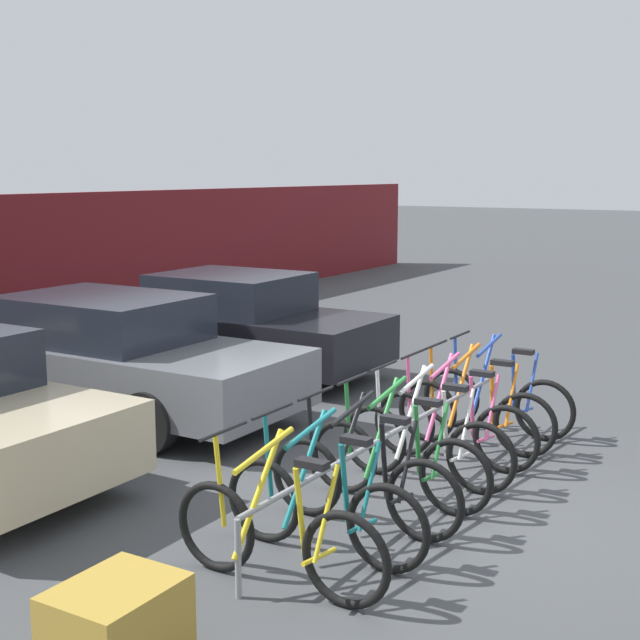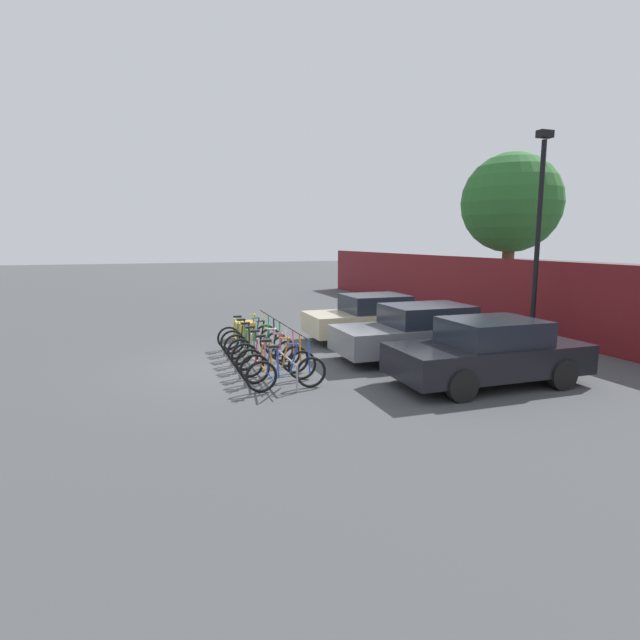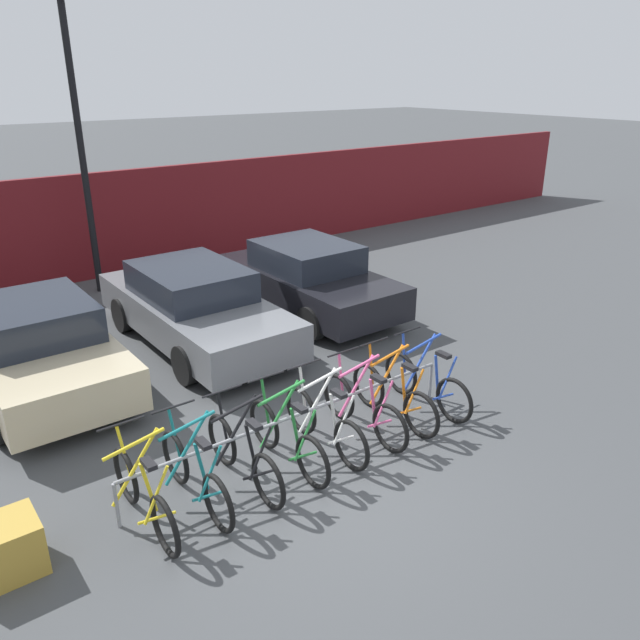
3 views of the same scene
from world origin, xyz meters
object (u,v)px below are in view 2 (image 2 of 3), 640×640
at_px(bicycle_pink, 273,359).
at_px(lamp_post, 539,229).
at_px(car_black, 488,352).
at_px(cargo_crate, 245,330).
at_px(bike_rack, 270,345).
at_px(bicycle_yellow, 248,335).
at_px(tree_behind_hoarding, 511,204).
at_px(car_grey, 423,332).
at_px(bicycle_blue, 287,372).
at_px(bicycle_orange, 279,365).
at_px(bicycle_teal, 252,339).
at_px(bicycle_green, 261,348).
at_px(car_beige, 372,318).
at_px(bicycle_white, 267,353).
at_px(bicycle_black, 256,344).

height_order(bicycle_pink, lamp_post, lamp_post).
xyz_separation_m(car_black, cargo_crate, (-6.55, -4.01, -0.42)).
distance_m(bike_rack, bicycle_yellow, 2.13).
relative_size(bike_rack, tree_behind_hoarding, 0.75).
relative_size(bike_rack, car_grey, 1.04).
bearing_deg(bicycle_blue, tree_behind_hoarding, 125.47).
distance_m(bicycle_orange, lamp_post, 8.63).
relative_size(bicycle_yellow, bicycle_teal, 1.00).
bearing_deg(bicycle_blue, bicycle_teal, -176.11).
height_order(car_grey, lamp_post, lamp_post).
xyz_separation_m(car_grey, tree_behind_hoarding, (-5.03, 6.67, 3.74)).
height_order(bicycle_green, car_beige, car_beige).
xyz_separation_m(bicycle_yellow, bicycle_white, (2.40, 0.00, 0.00)).
bearing_deg(bike_rack, car_black, 52.66).
bearing_deg(bicycle_white, cargo_crate, -179.89).
distance_m(bike_rack, bicycle_black, 0.92).
xyz_separation_m(bicycle_yellow, bicycle_teal, (0.60, 0.00, 0.00)).
bearing_deg(bicycle_yellow, bicycle_pink, -0.22).
bearing_deg(bicycle_pink, tree_behind_hoarding, 119.18).
xyz_separation_m(bicycle_teal, car_grey, (2.05, 4.10, 0.32)).
distance_m(bicycle_white, bicycle_pink, 0.64).
height_order(bicycle_white, car_beige, car_beige).
xyz_separation_m(bicycle_green, car_black, (3.36, 4.17, 0.31)).
relative_size(bicycle_white, bicycle_blue, 1.00).
xyz_separation_m(bike_rack, lamp_post, (0.10, 7.83, 2.87)).
xyz_separation_m(bicycle_yellow, car_beige, (-0.02, 3.89, 0.31)).
height_order(bicycle_green, bicycle_white, same).
height_order(bicycle_orange, car_black, car_black).
relative_size(bicycle_yellow, bicycle_blue, 1.00).
distance_m(bicycle_yellow, bicycle_teal, 0.60).
relative_size(bike_rack, bicycle_orange, 2.80).
bearing_deg(cargo_crate, car_black, 31.45).
relative_size(bicycle_teal, bicycle_green, 1.00).
xyz_separation_m(car_beige, car_black, (5.20, 0.29, 0.00)).
distance_m(bicycle_pink, car_black, 4.70).
height_order(bicycle_green, car_grey, car_grey).
distance_m(bicycle_orange, bicycle_blue, 0.64).
bearing_deg(bicycle_black, bicycle_orange, 1.89).
distance_m(bicycle_black, car_black, 5.77).
bearing_deg(bicycle_yellow, bicycle_green, -0.22).
height_order(bicycle_pink, car_black, car_black).
bearing_deg(bicycle_yellow, bike_rack, 3.79).
height_order(bicycle_white, bicycle_pink, same).
relative_size(bicycle_green, bicycle_pink, 1.00).
bearing_deg(car_black, cargo_crate, -148.55).
bearing_deg(bicycle_orange, lamp_post, 96.92).
xyz_separation_m(bicycle_blue, lamp_post, (-2.02, 7.97, 2.99)).
height_order(bicycle_teal, cargo_crate, bicycle_teal).
height_order(bicycle_yellow, car_beige, car_beige).
relative_size(bicycle_pink, lamp_post, 0.28).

